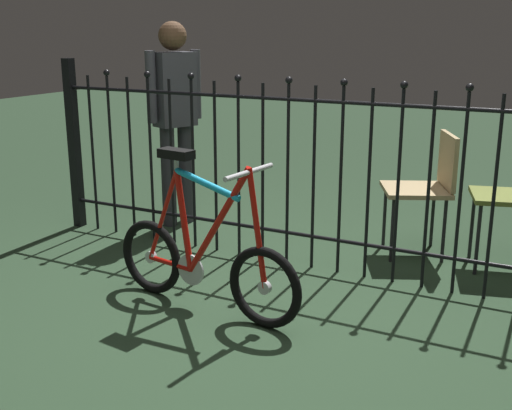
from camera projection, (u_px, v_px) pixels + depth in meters
The scene contains 5 objects.
ground_plane at pixel (262, 317), 3.50m from camera, with size 20.00×20.00×0.00m, color #263B26.
iron_fence at pixel (313, 171), 4.05m from camera, with size 4.15×0.07×1.30m.
bicycle at pixel (204, 259), 3.52m from camera, with size 1.24×0.40×0.89m.
chair_tan at pixel (428, 181), 4.33m from camera, with size 0.56×0.56×0.84m.
person_visitor at pixel (175, 107), 4.92m from camera, with size 0.28×0.44×1.56m.
Camera 1 is at (1.45, -2.86, 1.52)m, focal length 45.11 mm.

